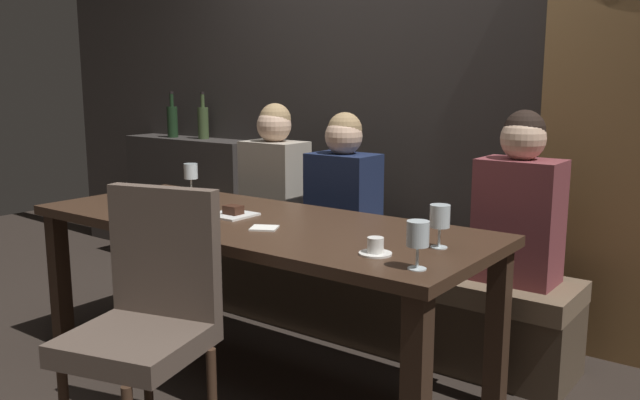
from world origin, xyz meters
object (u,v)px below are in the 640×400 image
diner_far_end (520,202)px  wine_bottle_dark_red (172,121)px  diner_redhead (275,174)px  dining_table (254,238)px  wine_glass_end_left (418,235)px  diner_bearded (343,186)px  chair_near_side (149,308)px  wine_glass_center_front (191,173)px  espresso_cup (375,248)px  dessert_plate (232,213)px  wine_glass_near_left (440,217)px  banquette_bench (341,288)px  wine_bottle_pale_label (203,122)px

diner_far_end → wine_bottle_dark_red: 2.70m
diner_redhead → wine_bottle_dark_red: bearing=166.8°
dining_table → wine_glass_end_left: 1.03m
dining_table → diner_far_end: (0.96, 0.71, 0.17)m
dining_table → diner_bearded: diner_bearded is taller
chair_near_side → wine_glass_center_front: bearing=131.1°
wine_bottle_dark_red → wine_glass_end_left: size_ratio=1.99×
wine_glass_end_left → chair_near_side: bearing=-151.0°
diner_bearded → espresso_cup: bearing=-49.7°
dessert_plate → wine_glass_center_front: bearing=153.0°
diner_far_end → dessert_plate: 1.31m
wine_glass_near_left → dessert_plate: (-1.03, -0.04, -0.10)m
diner_bearded → diner_far_end: diner_far_end is taller
dining_table → espresso_cup: espresso_cup is taller
wine_bottle_dark_red → wine_glass_near_left: wine_bottle_dark_red is taller
dining_table → espresso_cup: (0.77, -0.19, 0.11)m
dining_table → wine_bottle_dark_red: bearing=149.2°
diner_redhead → wine_glass_end_left: 1.78m
banquette_bench → diner_redhead: size_ratio=3.22×
wine_bottle_dark_red → espresso_cup: bearing=-26.0°
wine_bottle_pale_label → wine_glass_center_front: bearing=-47.5°
diner_redhead → dessert_plate: 0.83m
dining_table → wine_glass_center_front: bearing=157.5°
diner_bearded → wine_glass_center_front: bearing=-152.1°
dining_table → wine_glass_end_left: wine_glass_end_left is taller
diner_bearded → banquette_bench: bearing=-135.7°
banquette_bench → diner_far_end: diner_far_end is taller
chair_near_side → wine_glass_center_front: 1.40m
diner_redhead → diner_bearded: (0.50, -0.02, -0.02)m
diner_bearded → wine_glass_end_left: 1.38m
chair_near_side → diner_far_end: 1.67m
wine_bottle_dark_red → wine_bottle_pale_label: (0.27, 0.05, 0.00)m
wine_glass_end_left → dessert_plate: wine_glass_end_left is taller
dining_table → wine_glass_center_front: 0.83m
wine_bottle_dark_red → wine_glass_center_front: (0.96, -0.71, -0.22)m
diner_bearded → diner_far_end: size_ratio=0.95×
diner_redhead → dessert_plate: size_ratio=4.09×
dining_table → chair_near_side: size_ratio=2.24×
banquette_bench → wine_glass_near_left: (0.91, -0.67, 0.63)m
dessert_plate → wine_glass_near_left: bearing=2.4°
diner_redhead → wine_bottle_dark_red: (-1.21, 0.28, 0.25)m
wine_bottle_dark_red → wine_glass_end_left: bearing=-25.5°
banquette_bench → chair_near_side: 1.47m
wine_glass_center_front → wine_glass_near_left: bearing=-9.5°
banquette_bench → wine_bottle_pale_label: bearing=165.9°
wine_bottle_pale_label → wine_glass_center_front: size_ratio=1.99×
diner_bearded → wine_bottle_pale_label: bearing=166.2°
wine_glass_end_left → espresso_cup: bearing=160.7°
dessert_plate → dining_table: bearing=5.1°
diner_redhead → espresso_cup: bearing=-36.1°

